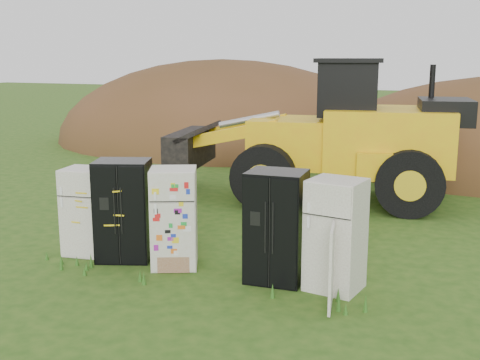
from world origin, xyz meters
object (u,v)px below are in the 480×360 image
object	(u,v)px
fridge_sticker	(174,218)
fridge_open_door	(336,235)
fridge_leftmost	(85,211)
fridge_black_side	(124,210)
wheel_loader	(311,130)
fridge_black_right	(276,227)

from	to	relation	value
fridge_sticker	fridge_open_door	size ratio (longest dim) A/B	0.99
fridge_leftmost	fridge_sticker	world-z (taller)	fridge_sticker
fridge_black_side	wheel_loader	size ratio (longest dim) A/B	0.25
fridge_leftmost	fridge_black_right	distance (m)	3.94
fridge_leftmost	wheel_loader	xyz separation A→B (m)	(2.88, 6.06, 1.03)
fridge_black_right	fridge_leftmost	bearing A→B (deg)	177.09
wheel_loader	fridge_black_right	bearing A→B (deg)	-89.30
fridge_sticker	fridge_black_right	distance (m)	1.98
fridge_leftmost	fridge_sticker	size ratio (longest dim) A/B	0.93
wheel_loader	fridge_open_door	bearing A→B (deg)	-80.14
fridge_leftmost	fridge_open_door	bearing A→B (deg)	-8.00
fridge_black_side	fridge_open_door	xyz separation A→B (m)	(4.10, 0.00, -0.02)
fridge_black_right	wheel_loader	distance (m)	6.22
fridge_sticker	fridge_open_door	xyz separation A→B (m)	(3.01, 0.01, 0.01)
fridge_sticker	fridge_leftmost	bearing A→B (deg)	155.66
fridge_sticker	fridge_open_door	distance (m)	3.01
fridge_sticker	wheel_loader	world-z (taller)	wheel_loader
fridge_leftmost	fridge_black_side	size ratio (longest dim) A/B	0.89
wheel_loader	fridge_sticker	bearing A→B (deg)	-107.80
fridge_leftmost	fridge_black_side	distance (m)	0.89
fridge_black_side	fridge_black_right	size ratio (longest dim) A/B	0.99
fridge_leftmost	fridge_open_door	world-z (taller)	fridge_open_door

